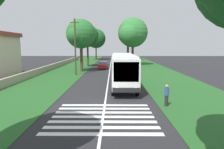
{
  "coord_description": "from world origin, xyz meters",
  "views": [
    {
      "loc": [
        -15.82,
        -0.68,
        4.69
      ],
      "look_at": [
        6.22,
        -0.54,
        1.6
      ],
      "focal_mm": 32.93,
      "sensor_mm": 36.0,
      "label": 1
    }
  ],
  "objects_px": {
    "roadside_tree_right_0": "(128,35)",
    "roadside_tree_right_3": "(132,33)",
    "coach_bus": "(123,68)",
    "pedestrian": "(167,95)",
    "roadside_tree_left_1": "(96,39)",
    "roadside_tree_left_2": "(87,37)",
    "roadside_tree_left_3": "(81,35)",
    "trailing_car_0": "(103,65)",
    "trailing_car_1": "(118,62)",
    "utility_pole": "(75,46)",
    "roadside_tree_right_1": "(127,35)"
  },
  "relations": [
    {
      "from": "trailing_car_0",
      "to": "roadside_tree_right_1",
      "type": "relative_size",
      "value": 0.35
    },
    {
      "from": "trailing_car_0",
      "to": "roadside_tree_right_1",
      "type": "xyz_separation_m",
      "value": [
        34.27,
        -7.25,
        7.89
      ]
    },
    {
      "from": "roadside_tree_left_2",
      "to": "utility_pole",
      "type": "height_order",
      "value": "roadside_tree_left_2"
    },
    {
      "from": "utility_pole",
      "to": "pedestrian",
      "type": "xyz_separation_m",
      "value": [
        -17.38,
        -10.2,
        -3.72
      ]
    },
    {
      "from": "roadside_tree_right_1",
      "to": "roadside_tree_right_3",
      "type": "xyz_separation_m",
      "value": [
        -27.13,
        0.61,
        -0.93
      ]
    },
    {
      "from": "coach_bus",
      "to": "roadside_tree_right_0",
      "type": "bearing_deg",
      "value": -4.73
    },
    {
      "from": "pedestrian",
      "to": "coach_bus",
      "type": "bearing_deg",
      "value": 21.78
    },
    {
      "from": "trailing_car_1",
      "to": "trailing_car_0",
      "type": "bearing_deg",
      "value": 159.77
    },
    {
      "from": "trailing_car_0",
      "to": "utility_pole",
      "type": "xyz_separation_m",
      "value": [
        -9.69,
        3.87,
        3.96
      ]
    },
    {
      "from": "trailing_car_1",
      "to": "roadside_tree_right_0",
      "type": "bearing_deg",
      "value": -12.96
    },
    {
      "from": "roadside_tree_left_3",
      "to": "trailing_car_0",
      "type": "bearing_deg",
      "value": -34.71
    },
    {
      "from": "roadside_tree_right_1",
      "to": "pedestrian",
      "type": "distance_m",
      "value": 61.82
    },
    {
      "from": "coach_bus",
      "to": "roadside_tree_right_0",
      "type": "distance_m",
      "value": 45.13
    },
    {
      "from": "roadside_tree_left_2",
      "to": "pedestrian",
      "type": "bearing_deg",
      "value": -162.09
    },
    {
      "from": "coach_bus",
      "to": "roadside_tree_right_3",
      "type": "bearing_deg",
      "value": -7.1
    },
    {
      "from": "trailing_car_1",
      "to": "roadside_tree_left_2",
      "type": "relative_size",
      "value": 0.46
    },
    {
      "from": "pedestrian",
      "to": "roadside_tree_right_0",
      "type": "bearing_deg",
      "value": -0.74
    },
    {
      "from": "trailing_car_1",
      "to": "roadside_tree_left_3",
      "type": "distance_m",
      "value": 16.95
    },
    {
      "from": "coach_bus",
      "to": "roadside_tree_left_2",
      "type": "bearing_deg",
      "value": 16.61
    },
    {
      "from": "coach_bus",
      "to": "pedestrian",
      "type": "xyz_separation_m",
      "value": [
        -7.54,
        -3.01,
        -1.24
      ]
    },
    {
      "from": "trailing_car_0",
      "to": "roadside_tree_left_1",
      "type": "xyz_separation_m",
      "value": [
        27.34,
        3.76,
        6.26
      ]
    },
    {
      "from": "roadside_tree_left_3",
      "to": "roadside_tree_right_1",
      "type": "relative_size",
      "value": 0.77
    },
    {
      "from": "roadside_tree_left_1",
      "to": "roadside_tree_left_3",
      "type": "relative_size",
      "value": 1.1
    },
    {
      "from": "roadside_tree_right_0",
      "to": "coach_bus",
      "type": "bearing_deg",
      "value": 175.27
    },
    {
      "from": "roadside_tree_right_3",
      "to": "utility_pole",
      "type": "bearing_deg",
      "value": 148.02
    },
    {
      "from": "coach_bus",
      "to": "pedestrian",
      "type": "distance_m",
      "value": 8.21
    },
    {
      "from": "trailing_car_1",
      "to": "utility_pole",
      "type": "distance_m",
      "value": 20.35
    },
    {
      "from": "coach_bus",
      "to": "trailing_car_0",
      "type": "bearing_deg",
      "value": 9.65
    },
    {
      "from": "trailing_car_0",
      "to": "utility_pole",
      "type": "height_order",
      "value": "utility_pole"
    },
    {
      "from": "roadside_tree_left_1",
      "to": "roadside_tree_left_2",
      "type": "bearing_deg",
      "value": -179.63
    },
    {
      "from": "coach_bus",
      "to": "roadside_tree_left_1",
      "type": "bearing_deg",
      "value": 8.59
    },
    {
      "from": "trailing_car_0",
      "to": "roadside_tree_right_3",
      "type": "xyz_separation_m",
      "value": [
        7.14,
        -6.64,
        6.95
      ]
    },
    {
      "from": "roadside_tree_right_0",
      "to": "roadside_tree_left_2",
      "type": "bearing_deg",
      "value": 153.57
    },
    {
      "from": "roadside_tree_right_0",
      "to": "roadside_tree_right_3",
      "type": "bearing_deg",
      "value": 178.83
    },
    {
      "from": "roadside_tree_right_0",
      "to": "pedestrian",
      "type": "bearing_deg",
      "value": 179.26
    },
    {
      "from": "trailing_car_0",
      "to": "roadside_tree_right_0",
      "type": "xyz_separation_m",
      "value": [
        25.07,
        -7.01,
        7.33
      ]
    },
    {
      "from": "utility_pole",
      "to": "roadside_tree_right_3",
      "type": "bearing_deg",
      "value": -31.98
    },
    {
      "from": "trailing_car_1",
      "to": "roadside_tree_left_1",
      "type": "xyz_separation_m",
      "value": [
        18.39,
        7.06,
        6.26
      ]
    },
    {
      "from": "roadside_tree_right_1",
      "to": "pedestrian",
      "type": "xyz_separation_m",
      "value": [
        -61.33,
        0.92,
        -7.65
      ]
    },
    {
      "from": "roadside_tree_right_1",
      "to": "utility_pole",
      "type": "bearing_deg",
      "value": 165.81
    },
    {
      "from": "trailing_car_1",
      "to": "roadside_tree_left_1",
      "type": "distance_m",
      "value": 20.67
    },
    {
      "from": "roadside_tree_left_2",
      "to": "roadside_tree_right_0",
      "type": "xyz_separation_m",
      "value": [
        21.36,
        -10.62,
        1.28
      ]
    },
    {
      "from": "trailing_car_0",
      "to": "pedestrian",
      "type": "relative_size",
      "value": 2.54
    },
    {
      "from": "trailing_car_0",
      "to": "trailing_car_1",
      "type": "height_order",
      "value": "same"
    },
    {
      "from": "roadside_tree_right_3",
      "to": "roadside_tree_left_2",
      "type": "bearing_deg",
      "value": 108.52
    },
    {
      "from": "roadside_tree_right_3",
      "to": "pedestrian",
      "type": "height_order",
      "value": "roadside_tree_right_3"
    },
    {
      "from": "roadside_tree_right_1",
      "to": "roadside_tree_right_3",
      "type": "distance_m",
      "value": 27.15
    },
    {
      "from": "roadside_tree_right_0",
      "to": "utility_pole",
      "type": "xyz_separation_m",
      "value": [
        -34.76,
        10.88,
        -3.38
      ]
    },
    {
      "from": "roadside_tree_left_3",
      "to": "utility_pole",
      "type": "bearing_deg",
      "value": 177.43
    },
    {
      "from": "trailing_car_1",
      "to": "roadside_tree_left_1",
      "type": "relative_size",
      "value": 0.42
    }
  ]
}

